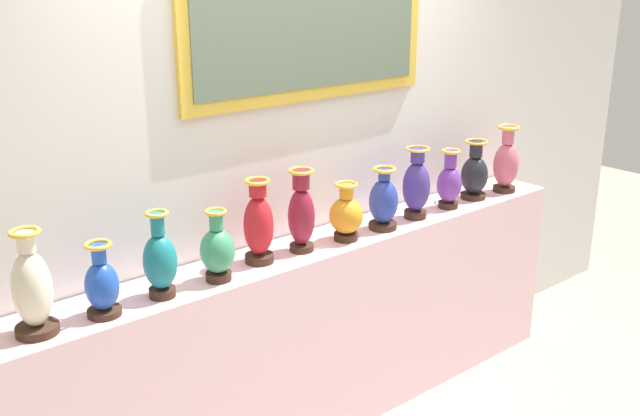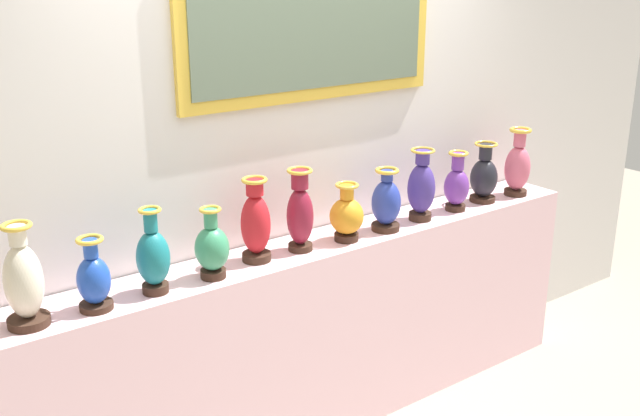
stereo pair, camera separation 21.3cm
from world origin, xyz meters
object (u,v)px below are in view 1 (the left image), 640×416
object	(u,v)px
vase_indigo	(416,186)
vase_onyx	(474,174)
vase_rose	(506,163)
vase_crimson	(259,225)
vase_burgundy	(301,214)
vase_cobalt	(383,202)
vase_teal	(160,261)
vase_jade	(217,251)
vase_ivory	(32,290)
vase_sapphire	(102,285)
vase_violet	(449,183)
vase_amber	(346,215)

from	to	relation	value
vase_indigo	vase_onyx	xyz separation A→B (m)	(0.52, 0.02, -0.03)
vase_indigo	vase_rose	distance (m)	0.77
vase_crimson	vase_burgundy	bearing A→B (deg)	-3.41
vase_cobalt	vase_teal	bearing A→B (deg)	179.93
vase_jade	vase_onyx	bearing A→B (deg)	1.19
vase_ivory	vase_onyx	world-z (taller)	vase_ivory
vase_indigo	vase_rose	size ratio (longest dim) A/B	0.97
vase_cobalt	vase_ivory	bearing A→B (deg)	179.54
vase_sapphire	vase_jade	size ratio (longest dim) A/B	0.95
vase_teal	vase_violet	xyz separation A→B (m)	(1.81, 0.01, -0.01)
vase_jade	vase_cobalt	bearing A→B (deg)	0.37
vase_violet	vase_onyx	size ratio (longest dim) A/B	0.97
vase_rose	vase_cobalt	bearing A→B (deg)	179.88
vase_burgundy	vase_violet	bearing A→B (deg)	-1.20
vase_ivory	vase_violet	distance (m)	2.33
vase_violet	vase_rose	bearing A→B (deg)	-1.43
vase_teal	vase_violet	size ratio (longest dim) A/B	1.11
vase_teal	vase_burgundy	world-z (taller)	vase_burgundy
vase_sapphire	vase_rose	size ratio (longest dim) A/B	0.76
vase_crimson	vase_violet	distance (m)	1.28
vase_ivory	vase_sapphire	bearing A→B (deg)	-4.19
vase_burgundy	vase_onyx	distance (m)	1.29
vase_ivory	vase_teal	xyz separation A→B (m)	(0.52, -0.01, -0.02)
vase_onyx	vase_rose	size ratio (longest dim) A/B	0.86
vase_crimson	vase_teal	bearing A→B (deg)	-175.15
vase_ivory	vase_jade	xyz separation A→B (m)	(0.79, -0.02, -0.04)
vase_cobalt	vase_indigo	size ratio (longest dim) A/B	0.84
vase_ivory	vase_amber	bearing A→B (deg)	-0.41
vase_sapphire	vase_teal	bearing A→B (deg)	1.33
vase_ivory	vase_sapphire	xyz separation A→B (m)	(0.26, -0.02, -0.05)
vase_cobalt	vase_violet	distance (m)	0.53
vase_jade	vase_rose	world-z (taller)	vase_rose
vase_onyx	vase_rose	bearing A→B (deg)	-7.38
vase_ivory	vase_indigo	xyz separation A→B (m)	(2.05, -0.00, 0.00)
vase_teal	vase_onyx	size ratio (longest dim) A/B	1.08
vase_crimson	vase_amber	size ratio (longest dim) A/B	1.35
vase_crimson	vase_burgundy	distance (m)	0.24
vase_indigo	vase_ivory	bearing A→B (deg)	179.88
vase_teal	vase_indigo	distance (m)	1.54
vase_sapphire	vase_jade	bearing A→B (deg)	-0.23
vase_crimson	vase_burgundy	size ratio (longest dim) A/B	0.98
vase_teal	vase_violet	world-z (taller)	vase_teal
vase_indigo	vase_burgundy	bearing A→B (deg)	178.35
vase_sapphire	vase_onyx	xyz separation A→B (m)	(2.31, 0.04, 0.02)
vase_burgundy	vase_violet	size ratio (longest dim) A/B	1.21
vase_rose	vase_violet	bearing A→B (deg)	178.57
vase_sapphire	vase_indigo	bearing A→B (deg)	0.46
vase_jade	vase_burgundy	bearing A→B (deg)	4.47
vase_teal	vase_indigo	bearing A→B (deg)	0.31
vase_crimson	vase_cobalt	size ratio (longest dim) A/B	1.21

